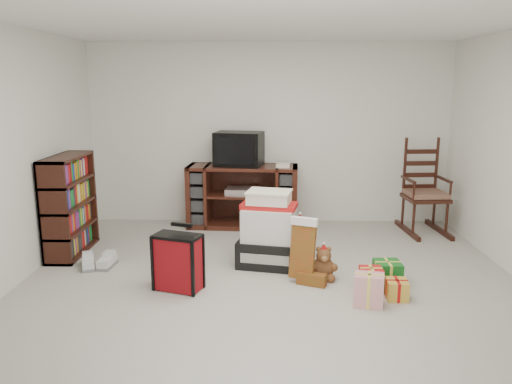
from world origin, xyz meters
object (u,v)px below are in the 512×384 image
(teddy_bear, at_px, (323,265))
(gift_cluster, at_px, (383,283))
(crt_television, at_px, (239,149))
(mrs_claus_figurine, at_px, (251,235))
(rocking_chair, at_px, (424,199))
(sneaker_pair, at_px, (98,263))
(gift_pile, at_px, (269,234))
(red_suitcase, at_px, (178,262))
(tv_stand, at_px, (243,196))
(bookshelf, at_px, (70,207))
(santa_figurine, at_px, (300,243))

(teddy_bear, relative_size, gift_cluster, 0.43)
(crt_television, bearing_deg, mrs_claus_figurine, -68.98)
(gift_cluster, bearing_deg, rocking_chair, 64.34)
(sneaker_pair, bearing_deg, teddy_bear, -16.52)
(gift_pile, distance_m, sneaker_pair, 1.87)
(sneaker_pair, xyz_separation_m, gift_cluster, (2.91, -0.66, 0.06))
(gift_pile, distance_m, red_suitcase, 1.11)
(tv_stand, height_order, gift_cluster, tv_stand)
(teddy_bear, height_order, gift_cluster, teddy_bear)
(bookshelf, height_order, crt_television, crt_television)
(mrs_claus_figurine, bearing_deg, teddy_bear, -46.80)
(bookshelf, bearing_deg, crt_television, 31.06)
(gift_cluster, bearing_deg, gift_pile, 144.09)
(rocking_chair, relative_size, red_suitcase, 2.00)
(bookshelf, relative_size, rocking_chair, 0.89)
(red_suitcase, bearing_deg, gift_cluster, 16.11)
(sneaker_pair, height_order, crt_television, crt_television)
(tv_stand, xyz_separation_m, gift_cluster, (1.41, -2.28, -0.31))
(rocking_chair, bearing_deg, tv_stand, 171.03)
(teddy_bear, xyz_separation_m, crt_television, (-0.94, 1.90, 0.93))
(sneaker_pair, bearing_deg, mrs_claus_figurine, 8.11)
(bookshelf, relative_size, gift_pile, 1.41)
(red_suitcase, bearing_deg, teddy_bear, 30.62)
(bookshelf, relative_size, crt_television, 1.65)
(santa_figurine, xyz_separation_m, mrs_claus_figurine, (-0.55, 0.31, -0.00))
(gift_pile, bearing_deg, gift_cluster, -24.31)
(tv_stand, bearing_deg, gift_cluster, -54.36)
(bookshelf, distance_m, gift_pile, 2.34)
(rocking_chair, distance_m, gift_pile, 2.46)
(gift_cluster, xyz_separation_m, crt_television, (-1.46, 2.29, 0.96))
(santa_figurine, height_order, mrs_claus_figurine, santa_figurine)
(rocking_chair, xyz_separation_m, gift_cluster, (-1.01, -2.10, -0.32))
(gift_pile, xyz_separation_m, gift_cluster, (1.06, -0.77, -0.24))
(red_suitcase, distance_m, crt_television, 2.39)
(bookshelf, relative_size, sneaker_pair, 2.94)
(tv_stand, relative_size, gift_cluster, 1.98)
(tv_stand, xyz_separation_m, bookshelf, (-1.95, -1.14, 0.12))
(gift_pile, relative_size, sneaker_pair, 2.08)
(red_suitcase, distance_m, teddy_bear, 1.46)
(sneaker_pair, bearing_deg, santa_figurine, -4.14)
(bookshelf, relative_size, red_suitcase, 1.78)
(bookshelf, bearing_deg, santa_figurine, -5.60)
(gift_pile, distance_m, santa_figurine, 0.39)
(tv_stand, height_order, santa_figurine, tv_stand)
(teddy_bear, distance_m, gift_cluster, 0.64)
(mrs_claus_figurine, bearing_deg, rocking_chair, 21.65)
(sneaker_pair, bearing_deg, tv_stand, 37.26)
(tv_stand, relative_size, rocking_chair, 1.18)
(santa_figurine, relative_size, mrs_claus_figurine, 1.01)
(teddy_bear, bearing_deg, bookshelf, 165.10)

